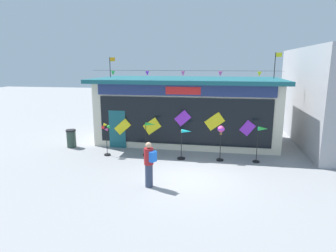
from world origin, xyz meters
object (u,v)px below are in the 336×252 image
at_px(wind_spinner_right, 261,137).
at_px(person_near_camera, 149,164).
at_px(wind_spinner_far_left, 106,134).
at_px(kite_shop_building, 188,110).
at_px(wind_spinner_center_left, 184,141).
at_px(wind_spinner_center_right, 221,134).
at_px(wind_spinner_left, 149,134).
at_px(trash_bin, 71,138).

xyz_separation_m(wind_spinner_right, person_near_camera, (-4.28, -3.49, -0.29)).
bearing_deg(wind_spinner_far_left, kite_shop_building, 44.95).
distance_m(wind_spinner_center_left, wind_spinner_center_right, 1.70).
bearing_deg(person_near_camera, wind_spinner_left, -138.52).
bearing_deg(wind_spinner_left, person_near_camera, -75.80).
relative_size(wind_spinner_center_right, wind_spinner_right, 0.98).
distance_m(wind_spinner_left, wind_spinner_center_right, 3.43).
bearing_deg(wind_spinner_right, wind_spinner_center_left, -177.44).
relative_size(wind_spinner_left, person_near_camera, 0.98).
relative_size(kite_shop_building, person_near_camera, 6.00).
relative_size(kite_shop_building, trash_bin, 10.50).
relative_size(kite_shop_building, wind_spinner_left, 6.09).
bearing_deg(trash_bin, wind_spinner_center_right, -6.01).
bearing_deg(wind_spinner_right, wind_spinner_center_right, -178.24).
bearing_deg(trash_bin, person_near_camera, -38.55).
height_order(wind_spinner_center_left, wind_spinner_right, wind_spinner_right).
distance_m(wind_spinner_left, wind_spinner_right, 5.19).
height_order(wind_spinner_right, person_near_camera, person_near_camera).
bearing_deg(kite_shop_building, trash_bin, -157.35).
distance_m(wind_spinner_center_right, person_near_camera, 4.27).
bearing_deg(wind_spinner_far_left, wind_spinner_center_right, 2.24).
distance_m(wind_spinner_far_left, wind_spinner_center_right, 5.44).
height_order(wind_spinner_far_left, wind_spinner_right, wind_spinner_right).
height_order(wind_spinner_left, person_near_camera, person_near_camera).
distance_m(wind_spinner_far_left, wind_spinner_left, 2.05).
distance_m(kite_shop_building, trash_bin, 6.58).
relative_size(wind_spinner_far_left, wind_spinner_right, 0.96).
bearing_deg(wind_spinner_right, wind_spinner_far_left, -177.88).
xyz_separation_m(wind_spinner_center_left, trash_bin, (-6.20, 0.93, -0.40)).
distance_m(wind_spinner_center_right, wind_spinner_right, 1.77).
height_order(kite_shop_building, wind_spinner_left, kite_shop_building).
bearing_deg(kite_shop_building, wind_spinner_right, -41.51).
bearing_deg(wind_spinner_far_left, wind_spinner_left, 10.16).
distance_m(wind_spinner_far_left, wind_spinner_right, 7.21).
bearing_deg(kite_shop_building, wind_spinner_left, -115.50).
height_order(wind_spinner_left, wind_spinner_right, wind_spinner_right).
distance_m(kite_shop_building, wind_spinner_far_left, 5.04).
height_order(wind_spinner_far_left, wind_spinner_center_right, wind_spinner_center_right).
bearing_deg(wind_spinner_right, wind_spinner_left, 178.94).
height_order(wind_spinner_far_left, wind_spinner_center_left, wind_spinner_far_left).
xyz_separation_m(wind_spinner_far_left, trash_bin, (-2.42, 1.04, -0.58)).
relative_size(wind_spinner_far_left, trash_bin, 1.68).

